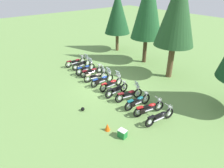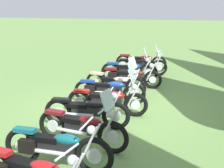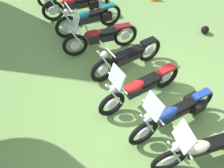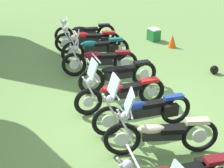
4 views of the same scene
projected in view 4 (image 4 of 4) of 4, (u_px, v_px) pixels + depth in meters
name	position (u px, v px, depth m)	size (l,w,h in m)	color
ground_plane	(130.00, 117.00, 7.76)	(80.00, 80.00, 0.00)	#6B934C
motorcycle_4	(160.00, 133.00, 6.30)	(0.77, 2.19, 1.37)	black
motorcycle_5	(144.00, 111.00, 7.08)	(0.67, 2.28, 1.36)	black
motorcycle_6	(120.00, 92.00, 7.88)	(0.72, 2.32, 1.35)	black
motorcycle_7	(118.00, 74.00, 8.86)	(0.72, 2.24, 1.02)	black
motorcycle_8	(99.00, 60.00, 9.75)	(0.82, 2.23, 1.38)	black
motorcycle_9	(97.00, 49.00, 10.72)	(0.66, 2.27, 1.03)	black
motorcycle_10	(89.00, 40.00, 11.59)	(0.87, 2.30, 1.02)	black
motorcycle_11	(85.00, 32.00, 12.51)	(0.65, 2.32, 1.01)	black
picnic_cooler	(154.00, 35.00, 12.93)	(0.53, 0.44, 0.48)	#1E7233
traffic_cone	(172.00, 41.00, 12.18)	(0.32, 0.32, 0.48)	#EA590F
dropped_helmet	(214.00, 70.00, 10.00)	(0.26, 0.26, 0.26)	black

